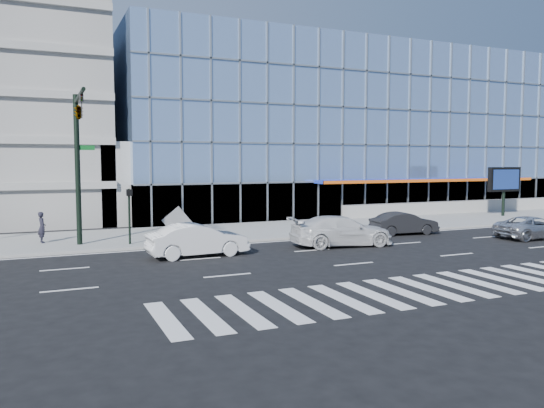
{
  "coord_description": "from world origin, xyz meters",
  "views": [
    {
      "loc": [
        -12.83,
        -24.14,
        4.63
      ],
      "look_at": [
        -0.96,
        3.0,
        2.23
      ],
      "focal_mm": 35.0,
      "sensor_mm": 36.0,
      "label": 1
    }
  ],
  "objects_px": {
    "silver_suv": "(533,228)",
    "tilted_panel": "(177,221)",
    "dark_sedan": "(404,223)",
    "ped_signal_post": "(129,208)",
    "marquee_sign": "(504,180)",
    "traffic_signal": "(78,131)",
    "white_suv": "(341,231)",
    "white_sedan": "(198,240)",
    "pedestrian": "(42,227)"
  },
  "relations": [
    {
      "from": "pedestrian",
      "to": "tilted_panel",
      "type": "relative_size",
      "value": 1.32
    },
    {
      "from": "silver_suv",
      "to": "white_sedan",
      "type": "bearing_deg",
      "value": 85.58
    },
    {
      "from": "white_sedan",
      "to": "dark_sedan",
      "type": "relative_size",
      "value": 1.14
    },
    {
      "from": "tilted_panel",
      "to": "marquee_sign",
      "type": "bearing_deg",
      "value": 7.01
    },
    {
      "from": "white_sedan",
      "to": "pedestrian",
      "type": "distance_m",
      "value": 9.63
    },
    {
      "from": "marquee_sign",
      "to": "dark_sedan",
      "type": "relative_size",
      "value": 0.94
    },
    {
      "from": "pedestrian",
      "to": "traffic_signal",
      "type": "bearing_deg",
      "value": -159.65
    },
    {
      "from": "ped_signal_post",
      "to": "marquee_sign",
      "type": "relative_size",
      "value": 0.75
    },
    {
      "from": "marquee_sign",
      "to": "silver_suv",
      "type": "relative_size",
      "value": 0.84
    },
    {
      "from": "traffic_signal",
      "to": "silver_suv",
      "type": "relative_size",
      "value": 1.67
    },
    {
      "from": "white_sedan",
      "to": "pedestrian",
      "type": "bearing_deg",
      "value": 43.36
    },
    {
      "from": "silver_suv",
      "to": "white_suv",
      "type": "relative_size",
      "value": 0.84
    },
    {
      "from": "dark_sedan",
      "to": "ped_signal_post",
      "type": "bearing_deg",
      "value": 89.47
    },
    {
      "from": "traffic_signal",
      "to": "white_suv",
      "type": "xyz_separation_m",
      "value": [
        13.15,
        -3.92,
        -5.34
      ]
    },
    {
      "from": "marquee_sign",
      "to": "pedestrian",
      "type": "relative_size",
      "value": 2.34
    },
    {
      "from": "white_suv",
      "to": "tilted_panel",
      "type": "bearing_deg",
      "value": 59.12
    },
    {
      "from": "traffic_signal",
      "to": "tilted_panel",
      "type": "bearing_deg",
      "value": 21.21
    },
    {
      "from": "silver_suv",
      "to": "white_suv",
      "type": "xyz_separation_m",
      "value": [
        -12.0,
        2.2,
        0.16
      ]
    },
    {
      "from": "white_sedan",
      "to": "ped_signal_post",
      "type": "bearing_deg",
      "value": 28.72
    },
    {
      "from": "traffic_signal",
      "to": "ped_signal_post",
      "type": "distance_m",
      "value": 4.75
    },
    {
      "from": "pedestrian",
      "to": "dark_sedan",
      "type": "bearing_deg",
      "value": -114.74
    },
    {
      "from": "marquee_sign",
      "to": "dark_sedan",
      "type": "distance_m",
      "value": 14.91
    },
    {
      "from": "white_suv",
      "to": "dark_sedan",
      "type": "bearing_deg",
      "value": -61.09
    },
    {
      "from": "ped_signal_post",
      "to": "marquee_sign",
      "type": "bearing_deg",
      "value": 5.71
    },
    {
      "from": "traffic_signal",
      "to": "pedestrian",
      "type": "bearing_deg",
      "value": 123.28
    },
    {
      "from": "white_suv",
      "to": "white_sedan",
      "type": "relative_size",
      "value": 1.17
    },
    {
      "from": "silver_suv",
      "to": "pedestrian",
      "type": "distance_m",
      "value": 28.45
    },
    {
      "from": "silver_suv",
      "to": "white_suv",
      "type": "bearing_deg",
      "value": 81.63
    },
    {
      "from": "white_sedan",
      "to": "dark_sedan",
      "type": "bearing_deg",
      "value": -83.48
    },
    {
      "from": "silver_suv",
      "to": "tilted_panel",
      "type": "xyz_separation_m",
      "value": [
        -19.64,
        8.26,
        0.4
      ]
    },
    {
      "from": "white_suv",
      "to": "pedestrian",
      "type": "height_order",
      "value": "pedestrian"
    },
    {
      "from": "marquee_sign",
      "to": "pedestrian",
      "type": "height_order",
      "value": "marquee_sign"
    },
    {
      "from": "marquee_sign",
      "to": "silver_suv",
      "type": "bearing_deg",
      "value": -129.43
    },
    {
      "from": "white_suv",
      "to": "white_sedan",
      "type": "height_order",
      "value": "white_suv"
    },
    {
      "from": "tilted_panel",
      "to": "traffic_signal",
      "type": "bearing_deg",
      "value": -154.47
    },
    {
      "from": "ped_signal_post",
      "to": "tilted_panel",
      "type": "xyz_separation_m",
      "value": [
        3.01,
        1.76,
        -1.08
      ]
    },
    {
      "from": "traffic_signal",
      "to": "silver_suv",
      "type": "bearing_deg",
      "value": -13.69
    },
    {
      "from": "silver_suv",
      "to": "tilted_panel",
      "type": "bearing_deg",
      "value": 69.22
    },
    {
      "from": "traffic_signal",
      "to": "marquee_sign",
      "type": "height_order",
      "value": "traffic_signal"
    },
    {
      "from": "ped_signal_post",
      "to": "traffic_signal",
      "type": "bearing_deg",
      "value": -171.48
    },
    {
      "from": "ped_signal_post",
      "to": "white_suv",
      "type": "xyz_separation_m",
      "value": [
        10.65,
        -4.29,
        -1.31
      ]
    },
    {
      "from": "ped_signal_post",
      "to": "white_suv",
      "type": "relative_size",
      "value": 0.53
    },
    {
      "from": "ped_signal_post",
      "to": "silver_suv",
      "type": "relative_size",
      "value": 0.63
    },
    {
      "from": "ped_signal_post",
      "to": "tilted_panel",
      "type": "height_order",
      "value": "ped_signal_post"
    },
    {
      "from": "ped_signal_post",
      "to": "white_suv",
      "type": "bearing_deg",
      "value": -21.96
    },
    {
      "from": "silver_suv",
      "to": "dark_sedan",
      "type": "distance_m",
      "value": 7.53
    },
    {
      "from": "white_suv",
      "to": "white_sedan",
      "type": "distance_m",
      "value": 8.07
    },
    {
      "from": "ped_signal_post",
      "to": "silver_suv",
      "type": "height_order",
      "value": "ped_signal_post"
    },
    {
      "from": "traffic_signal",
      "to": "ped_signal_post",
      "type": "height_order",
      "value": "traffic_signal"
    },
    {
      "from": "ped_signal_post",
      "to": "tilted_panel",
      "type": "relative_size",
      "value": 2.31
    }
  ]
}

